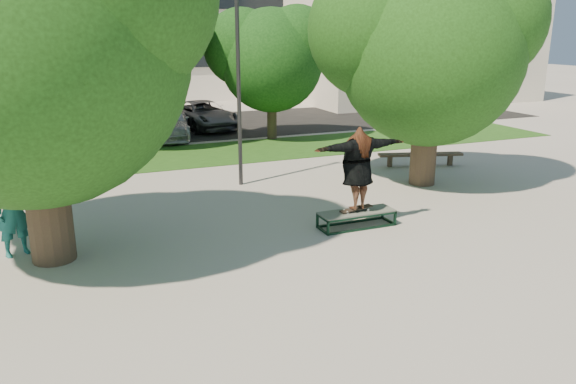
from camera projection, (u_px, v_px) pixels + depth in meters
name	position (u px, v px, depth m)	size (l,w,h in m)	color
ground	(269.00, 247.00, 11.86)	(120.00, 120.00, 0.00)	gray
grass_strip	(203.00, 155.00, 20.65)	(30.00, 4.00, 0.02)	#183F12
asphalt_strip	(147.00, 129.00, 26.04)	(40.00, 8.00, 0.01)	black
tree_left	(21.00, 29.00, 10.02)	(6.96, 5.95, 7.12)	#38281E
tree_right	(427.00, 42.00, 15.66)	(6.24, 5.33, 6.51)	#38281E
bg_tree_mid	(127.00, 41.00, 21.06)	(5.76, 4.92, 6.24)	#38281E
bg_tree_right	(269.00, 54.00, 22.80)	(5.04, 4.31, 5.43)	#38281E
lamppost	(238.00, 77.00, 15.79)	(0.25, 0.15, 6.11)	#2D2D30
side_building	(405.00, 37.00, 36.93)	(15.00, 10.00, 8.00)	beige
grind_box	(356.00, 219.00, 13.02)	(1.80, 0.60, 0.38)	black
skater_rig	(358.00, 168.00, 12.68)	(2.37, 0.79, 1.98)	white
bystander	(13.00, 210.00, 11.18)	(0.69, 0.45, 1.89)	#1B6665
bench	(420.00, 155.00, 18.85)	(2.83, 1.21, 0.44)	brown
car_dark	(46.00, 126.00, 22.47)	(1.54, 4.42, 1.46)	black
car_grey	(203.00, 115.00, 26.08)	(2.11, 4.57, 1.27)	#59585D
car_silver_b	(167.00, 122.00, 23.84)	(1.81, 4.46, 1.29)	#A2A2A6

